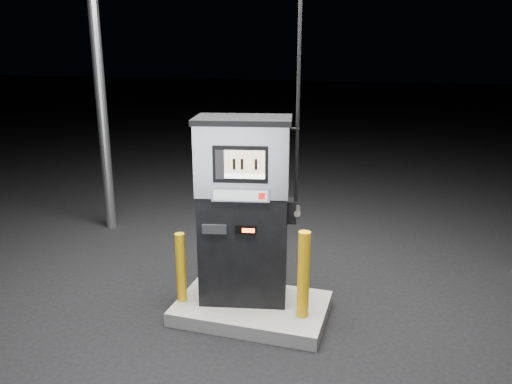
# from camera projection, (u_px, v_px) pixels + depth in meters

# --- Properties ---
(ground) EXTENTS (80.00, 80.00, 0.00)m
(ground) POSITION_uv_depth(u_px,v_px,m) (252.00, 314.00, 5.43)
(ground) COLOR black
(ground) RESTS_ON ground
(pump_island) EXTENTS (1.60, 1.00, 0.15)m
(pump_island) POSITION_uv_depth(u_px,v_px,m) (252.00, 308.00, 5.41)
(pump_island) COLOR slate
(pump_island) RESTS_ON ground
(fuel_dispenser) EXTENTS (1.14, 0.78, 4.11)m
(fuel_dispenser) POSITION_uv_depth(u_px,v_px,m) (244.00, 209.00, 5.23)
(fuel_dispenser) COLOR black
(fuel_dispenser) RESTS_ON pump_island
(bollard_left) EXTENTS (0.13, 0.13, 0.77)m
(bollard_left) POSITION_uv_depth(u_px,v_px,m) (181.00, 268.00, 5.32)
(bollard_left) COLOR #D1980B
(bollard_left) RESTS_ON pump_island
(bollard_right) EXTENTS (0.13, 0.13, 0.92)m
(bollard_right) POSITION_uv_depth(u_px,v_px,m) (303.00, 275.00, 4.99)
(bollard_right) COLOR #D1980B
(bollard_right) RESTS_ON pump_island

